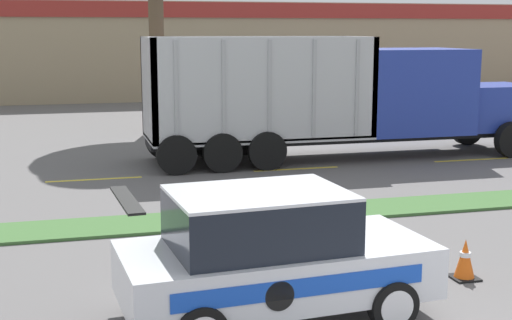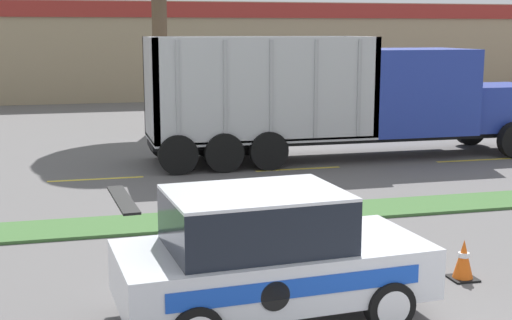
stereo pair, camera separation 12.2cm
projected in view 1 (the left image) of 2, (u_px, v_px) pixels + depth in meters
name	position (u px, v px, depth m)	size (l,w,h in m)	color
grass_verge	(296.00, 214.00, 14.61)	(120.00, 1.38, 0.06)	#3D6633
centre_line_4	(94.00, 179.00, 18.10)	(2.40, 0.14, 0.01)	yellow
centre_line_5	(296.00, 169.00, 19.47)	(2.40, 0.14, 0.01)	yellow
centre_line_6	(472.00, 160.00, 20.83)	(2.40, 0.14, 0.01)	yellow
dump_truck_mid	(378.00, 101.00, 21.19)	(11.90, 2.79, 3.56)	black
rally_car	(270.00, 254.00, 9.26)	(4.16, 2.18, 1.76)	silver
traffic_cone	(465.00, 259.00, 10.83)	(0.40, 0.40, 0.62)	black
store_building_backdrop	(231.00, 48.00, 44.29)	(43.73, 12.10, 5.24)	#9E896B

